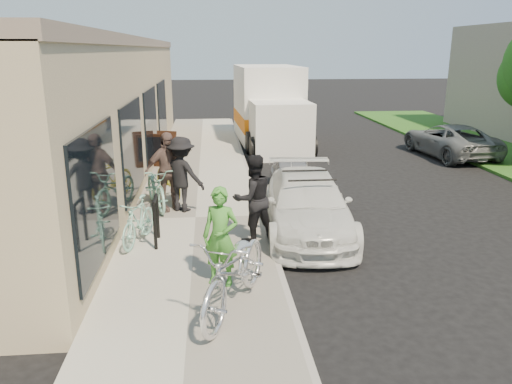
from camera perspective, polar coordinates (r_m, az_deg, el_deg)
name	(u,v)px	position (r m, az deg, el deg)	size (l,w,h in m)	color
ground	(305,276)	(9.04, 5.59, -9.55)	(120.00, 120.00, 0.00)	black
sidewalk	(196,220)	(11.65, -6.91, -3.22)	(3.00, 34.00, 0.15)	#A6A396
curb	(262,219)	(11.70, 0.71, -3.06)	(0.12, 34.00, 0.13)	gray
storefront	(92,108)	(16.49, -18.19, 9.08)	(3.60, 20.00, 4.22)	#C5B188
bike_rack	(156,216)	(10.04, -11.37, -2.69)	(0.07, 0.68, 0.95)	black
sandwich_board	(163,149)	(16.70, -10.55, 4.82)	(0.87, 0.87, 1.13)	#321A0E
sedan_white	(307,204)	(10.92, 5.86, -1.41)	(2.13, 4.52, 1.31)	white
sedan_silver	(292,177)	(13.84, 4.18, 1.78)	(1.17, 2.92, 0.99)	#97979C
moving_truck	(269,110)	(21.19, 1.55, 9.33)	(2.72, 6.64, 3.22)	white
far_car_gray	(449,140)	(20.13, 21.24, 5.55)	(2.02, 4.39, 1.22)	#5A5D5F
tandem_bike	(236,271)	(7.38, -2.30, -8.99)	(0.83, 2.37, 1.25)	silver
woman_rider	(221,237)	(8.10, -4.08, -5.12)	(0.60, 0.39, 1.65)	#418F2F
man_standing	(253,198)	(9.91, -0.35, -0.73)	(0.86, 0.67, 1.77)	black
cruiser_bike_a	(138,221)	(10.18, -13.29, -3.22)	(0.43, 1.54, 0.93)	#81C1AB
cruiser_bike_b	(156,187)	(12.38, -11.33, 0.58)	(0.68, 1.95, 1.03)	#81C1AB
cruiser_bike_c	(168,178)	(13.19, -10.04, 1.64)	(0.49, 1.74, 1.05)	yellow
bystander_a	(182,174)	(11.91, -8.49, 2.02)	(1.16, 0.66, 1.79)	black
bystander_b	(167,172)	(12.02, -10.12, 2.31)	(1.11, 0.46, 1.89)	brown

